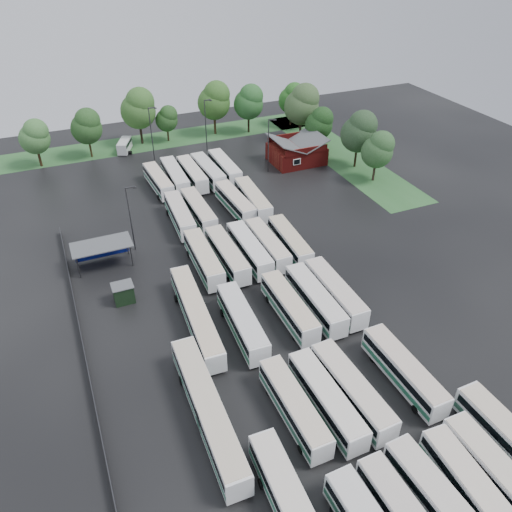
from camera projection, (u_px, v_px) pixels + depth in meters
name	position (u px, v px, depth m)	size (l,w,h in m)	color
ground	(280.00, 329.00, 60.20)	(160.00, 160.00, 0.00)	black
brick_building	(297.00, 153.00, 99.24)	(10.07, 8.60, 5.39)	maroon
wash_shed	(101.00, 246.00, 69.56)	(8.20, 4.20, 3.58)	#2D2D30
utility_hut	(123.00, 293.00, 63.72)	(2.70, 2.20, 2.62)	black
grass_strip_north	(162.00, 140.00, 109.81)	(80.00, 10.00, 0.01)	#2B5D2B
grass_strip_east	(339.00, 154.00, 103.56)	(10.00, 50.00, 0.01)	#2B5D2B
west_fence	(81.00, 333.00, 58.70)	(0.10, 50.00, 1.20)	#2D2D30
bus_r0c2	(441.00, 506.00, 40.38)	(3.07, 12.04, 3.32)	white
bus_r0c3	(474.00, 493.00, 41.29)	(3.06, 11.78, 3.25)	white
bus_r0c4	(499.00, 478.00, 42.43)	(2.54, 11.77, 3.27)	white
bus_r1c0	(294.00, 407.00, 48.58)	(2.52, 11.46, 3.18)	white
bus_r1c1	(326.00, 399.00, 49.24)	(2.69, 11.77, 3.27)	white
bus_r1c2	(352.00, 390.00, 50.17)	(3.01, 12.11, 3.35)	white
bus_r1c4	(404.00, 371.00, 52.33)	(2.59, 11.75, 3.26)	white
bus_r2c0	(242.00, 322.00, 58.46)	(3.11, 12.20, 3.37)	white
bus_r2c2	(289.00, 307.00, 60.75)	(2.58, 11.76, 3.27)	white
bus_r2c3	(315.00, 299.00, 61.86)	(2.74, 12.15, 3.37)	white
bus_r2c4	(335.00, 292.00, 63.00)	(2.74, 12.13, 3.37)	white
bus_r3c0	(204.00, 259.00, 69.11)	(2.89, 12.12, 3.36)	white
bus_r3c1	(227.00, 255.00, 69.93)	(2.58, 12.01, 3.34)	white
bus_r3c2	(249.00, 249.00, 71.02)	(2.65, 11.96, 3.32)	white
bus_r3c3	(267.00, 245.00, 72.16)	(2.53, 11.57, 3.22)	white
bus_r3c4	(290.00, 241.00, 72.89)	(2.98, 11.56, 3.19)	white
bus_r4c0	(180.00, 215.00, 79.08)	(3.09, 12.03, 3.32)	white
bus_r4c1	(199.00, 210.00, 80.31)	(2.60, 11.89, 3.30)	white
bus_r4c3	(235.00, 202.00, 82.60)	(3.03, 11.88, 3.28)	white
bus_r4c4	(253.00, 199.00, 83.31)	(3.19, 12.25, 3.38)	white
bus_r5c0	(158.00, 181.00, 89.27)	(2.99, 11.56, 3.19)	white
bus_r5c1	(175.00, 176.00, 90.63)	(2.84, 12.16, 3.37)	white
bus_r5c2	(192.00, 174.00, 91.48)	(2.58, 11.79, 3.28)	white
bus_r5c3	(208.00, 171.00, 92.38)	(3.02, 12.16, 3.36)	white
bus_r5c4	(225.00, 167.00, 93.75)	(2.58, 12.04, 3.35)	white
artic_bus_west_b	(196.00, 315.00, 59.58)	(3.31, 17.27, 3.19)	white
artic_bus_west_c	(208.00, 410.00, 48.15)	(2.87, 17.97, 3.33)	white
minibus	(125.00, 145.00, 103.97)	(3.99, 5.78, 2.37)	silver
tree_north_0	(35.00, 136.00, 95.15)	(5.79, 5.78, 9.57)	#372213
tree_north_1	(87.00, 126.00, 98.68)	(6.12, 6.12, 10.14)	#3C2B17
tree_north_2	(139.00, 108.00, 103.77)	(7.31, 7.31, 12.11)	black
tree_north_3	(167.00, 118.00, 106.58)	(4.77, 4.75, 7.87)	#332416
tree_north_4	(215.00, 100.00, 108.68)	(7.14, 7.14, 11.83)	#372314
tree_north_5	(249.00, 102.00, 109.85)	(6.56, 6.56, 10.86)	black
tree_north_6	(292.00, 98.00, 114.00)	(5.97, 5.97, 9.89)	black
tree_east_0	(379.00, 149.00, 89.92)	(5.78, 5.78, 9.58)	#32221B
tree_east_1	(360.00, 131.00, 94.29)	(6.82, 6.82, 11.29)	black
tree_east_2	(320.00, 123.00, 101.45)	(5.65, 5.65, 9.36)	black
tree_east_3	(303.00, 104.00, 105.55)	(7.43, 7.43, 12.30)	#2D2217
tree_east_4	(301.00, 106.00, 112.94)	(4.90, 4.90, 8.11)	black
lamp_post_ne	(269.00, 142.00, 93.28)	(1.59, 0.31, 10.30)	#2D2D30
lamp_post_nw	(131.00, 215.00, 70.99)	(1.58, 0.31, 10.23)	#2D2D30
lamp_post_back_w	(152.00, 131.00, 97.03)	(1.67, 0.33, 10.88)	#2D2D30
lamp_post_back_e	(206.00, 122.00, 101.46)	(1.65, 0.32, 10.70)	#2D2D30
puddle_1	(499.00, 461.00, 45.71)	(4.37, 4.37, 0.01)	black
puddle_2	(196.00, 356.00, 56.50)	(4.68, 4.68, 0.01)	black
puddle_3	(310.00, 322.00, 61.09)	(3.26, 3.26, 0.01)	black
puddle_4	(478.00, 424.00, 48.97)	(2.27, 2.27, 0.01)	black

